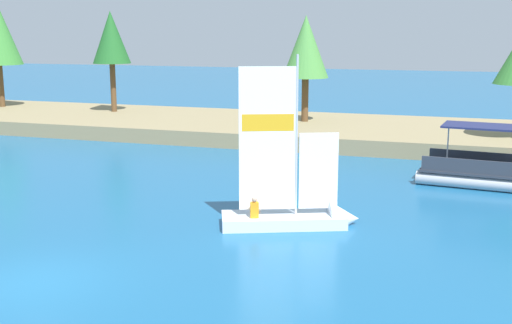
{
  "coord_description": "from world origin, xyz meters",
  "views": [
    {
      "loc": [
        10.49,
        -13.28,
        6.54
      ],
      "look_at": [
        2.46,
        11.45,
        1.2
      ],
      "focal_mm": 44.64,
      "sensor_mm": 36.0,
      "label": 1
    }
  ],
  "objects_px": {
    "shoreline_tree_midleft": "(111,38)",
    "sailboat": "(305,212)",
    "shoreline_tree_centre": "(306,47)",
    "pontoon_boat": "(487,171)"
  },
  "relations": [
    {
      "from": "shoreline_tree_midleft",
      "to": "shoreline_tree_centre",
      "type": "bearing_deg",
      "value": -3.08
    },
    {
      "from": "shoreline_tree_midleft",
      "to": "shoreline_tree_centre",
      "type": "xyz_separation_m",
      "value": [
        14.31,
        -0.77,
        -0.52
      ]
    },
    {
      "from": "pontoon_boat",
      "to": "sailboat",
      "type": "bearing_deg",
      "value": -121.1
    },
    {
      "from": "sailboat",
      "to": "pontoon_boat",
      "type": "relative_size",
      "value": 1.06
    },
    {
      "from": "sailboat",
      "to": "pontoon_boat",
      "type": "xyz_separation_m",
      "value": [
        6.1,
        7.98,
        0.19
      ]
    },
    {
      "from": "shoreline_tree_midleft",
      "to": "sailboat",
      "type": "bearing_deg",
      "value": -46.23
    },
    {
      "from": "pontoon_boat",
      "to": "shoreline_tree_midleft",
      "type": "bearing_deg",
      "value": 161.03
    },
    {
      "from": "shoreline_tree_midleft",
      "to": "sailboat",
      "type": "height_order",
      "value": "shoreline_tree_midleft"
    },
    {
      "from": "sailboat",
      "to": "pontoon_boat",
      "type": "distance_m",
      "value": 10.04
    },
    {
      "from": "shoreline_tree_midleft",
      "to": "pontoon_boat",
      "type": "distance_m",
      "value": 28.26
    }
  ]
}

